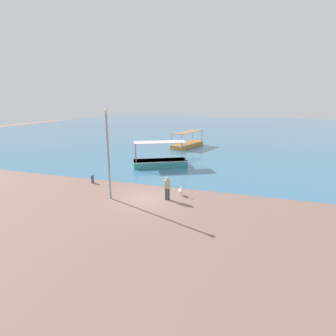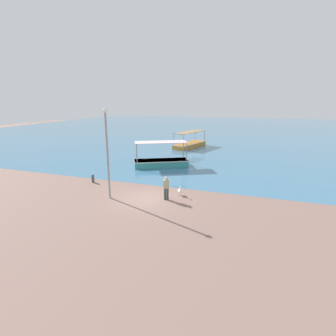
{
  "view_description": "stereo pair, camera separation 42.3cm",
  "coord_description": "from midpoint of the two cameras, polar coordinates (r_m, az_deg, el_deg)",
  "views": [
    {
      "loc": [
        6.88,
        -16.37,
        6.94
      ],
      "look_at": [
        0.34,
        4.0,
        1.33
      ],
      "focal_mm": 28.0,
      "sensor_mm": 36.0,
      "label": 1
    },
    {
      "loc": [
        7.28,
        -16.24,
        6.94
      ],
      "look_at": [
        0.34,
        4.0,
        1.33
      ],
      "focal_mm": 28.0,
      "sensor_mm": 36.0,
      "label": 2
    }
  ],
  "objects": [
    {
      "name": "harbor_water",
      "position": [
        65.06,
        11.58,
        8.27
      ],
      "size": [
        110.0,
        90.0,
        0.0
      ],
      "primitive_type": "cube",
      "color": "teal",
      "rests_on": "ground"
    },
    {
      "name": "pelican",
      "position": [
        19.56,
        2.13,
        -4.93
      ],
      "size": [
        0.5,
        0.76,
        0.8
      ],
      "color": "#E0997A",
      "rests_on": "ground"
    },
    {
      "name": "fisherman_standing",
      "position": [
        18.56,
        -0.8,
        -4.28
      ],
      "size": [
        0.45,
        0.34,
        1.69
      ],
      "color": "#33403E",
      "rests_on": "ground"
    },
    {
      "name": "ground",
      "position": [
        19.08,
        -5.31,
        -6.71
      ],
      "size": [
        120.0,
        120.0,
        0.0
      ],
      "primitive_type": "plane",
      "color": "#826359"
    },
    {
      "name": "mooring_bollard",
      "position": [
        23.4,
        -16.62,
        -2.21
      ],
      "size": [
        0.25,
        0.25,
        0.72
      ],
      "color": "#47474C",
      "rests_on": "ground"
    },
    {
      "name": "fishing_boat_near_right",
      "position": [
        39.58,
        3.94,
        5.27
      ],
      "size": [
        3.8,
        6.77,
        2.3
      ],
      "color": "orange",
      "rests_on": "harbor_water"
    },
    {
      "name": "fishing_boat_far_left",
      "position": [
        27.88,
        -2.18,
        1.4
      ],
      "size": [
        5.88,
        4.27,
        2.66
      ],
      "color": "teal",
      "rests_on": "harbor_water"
    },
    {
      "name": "lamp_post",
      "position": [
        18.62,
        -13.56,
        3.76
      ],
      "size": [
        0.28,
        0.28,
        6.35
      ],
      "color": "gray",
      "rests_on": "ground"
    }
  ]
}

